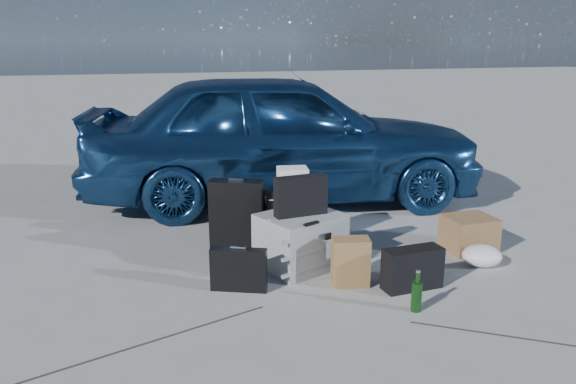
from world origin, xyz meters
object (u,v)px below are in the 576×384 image
object	(u,v)px
pelican_case	(300,241)
cardboard_box	(469,233)
duffel_bag	(255,217)
suitcase_left	(237,214)
briefcase	(239,270)
suitcase_right	(290,218)
green_bottle	(417,292)
car	(283,136)

from	to	relation	value
pelican_case	cardboard_box	world-z (taller)	pelican_case
duffel_bag	suitcase_left	bearing A→B (deg)	-127.81
briefcase	suitcase_right	bearing A→B (deg)	74.87
pelican_case	cardboard_box	distance (m)	1.58
briefcase	pelican_case	bearing A→B (deg)	50.97
briefcase	duffel_bag	size ratio (longest dim) A/B	0.63
green_bottle	car	bearing A→B (deg)	91.43
car	suitcase_left	bearing A→B (deg)	158.25
suitcase_right	cardboard_box	world-z (taller)	suitcase_right
pelican_case	car	bearing A→B (deg)	56.31
suitcase_left	suitcase_right	xyz separation A→B (m)	(0.48, -0.09, -0.05)
car	suitcase_right	distance (m)	1.64
cardboard_box	green_bottle	xyz separation A→B (m)	(-1.06, -0.93, -0.01)
car	briefcase	world-z (taller)	car
suitcase_right	duffel_bag	xyz separation A→B (m)	(-0.23, 0.40, -0.09)
pelican_case	green_bottle	xyz separation A→B (m)	(0.53, -1.01, -0.08)
car	green_bottle	distance (m)	3.10
duffel_bag	car	bearing A→B (deg)	61.55
car	cardboard_box	world-z (taller)	car
green_bottle	duffel_bag	bearing A→B (deg)	109.61
car	briefcase	bearing A→B (deg)	165.28
pelican_case	suitcase_left	xyz separation A→B (m)	(-0.41, 0.61, 0.09)
suitcase_right	cardboard_box	distance (m)	1.63
green_bottle	cardboard_box	bearing A→B (deg)	41.27
suitcase_left	cardboard_box	distance (m)	2.11
pelican_case	suitcase_right	bearing A→B (deg)	61.10
car	duffel_bag	world-z (taller)	car
suitcase_left	suitcase_right	world-z (taller)	suitcase_left
suitcase_right	green_bottle	distance (m)	1.60
briefcase	duffel_bag	world-z (taller)	duffel_bag
car	duffel_bag	xyz separation A→B (m)	(-0.61, -1.11, -0.60)
duffel_bag	cardboard_box	world-z (taller)	duffel_bag
car	green_bottle	size ratio (longest dim) A/B	15.43
car	briefcase	distance (m)	2.63
car	briefcase	size ratio (longest dim) A/B	10.56
suitcase_right	cardboard_box	xyz separation A→B (m)	(1.51, -0.60, -0.11)
green_bottle	suitcase_left	bearing A→B (deg)	120.03
car	duffel_bag	bearing A→B (deg)	160.49
suitcase_right	suitcase_left	bearing A→B (deg)	-178.64
duffel_bag	briefcase	bearing A→B (deg)	-109.00
briefcase	green_bottle	xyz separation A→B (m)	(1.12, -0.70, -0.02)
suitcase_right	green_bottle	size ratio (longest dim) A/B	1.79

